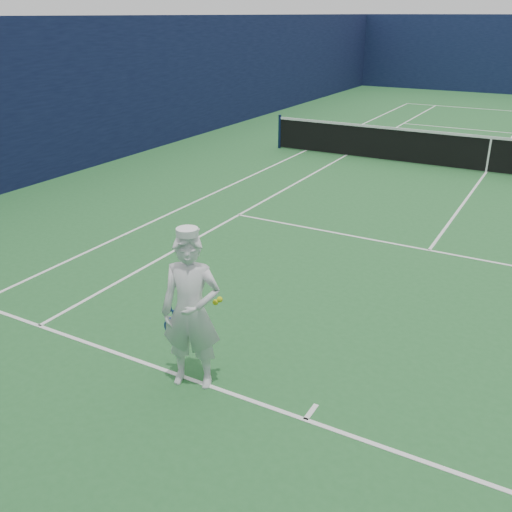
{
  "coord_description": "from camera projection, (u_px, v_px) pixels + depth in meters",
  "views": [
    {
      "loc": [
        1.96,
        -16.48,
        4.06
      ],
      "look_at": [
        -1.45,
        -10.39,
        1.08
      ],
      "focal_mm": 40.0,
      "sensor_mm": 36.0,
      "label": 1
    }
  ],
  "objects": [
    {
      "name": "ground",
      "position": [
        486.0,
        173.0,
        15.7
      ],
      "size": [
        80.0,
        80.0,
        0.0
      ],
      "primitive_type": "plane",
      "color": "#25632E",
      "rests_on": "ground"
    },
    {
      "name": "windscreen_fence",
      "position": [
        498.0,
        98.0,
        14.91
      ],
      "size": [
        20.12,
        36.12,
        4.0
      ],
      "color": "#10183C",
      "rests_on": "ground"
    },
    {
      "name": "court_markings",
      "position": [
        486.0,
        173.0,
        15.7
      ],
      "size": [
        11.03,
        23.83,
        0.01
      ],
      "color": "white",
      "rests_on": "ground"
    },
    {
      "name": "tennis_net",
      "position": [
        489.0,
        153.0,
        15.48
      ],
      "size": [
        12.88,
        0.09,
        1.07
      ],
      "color": "#141E4C",
      "rests_on": "ground"
    },
    {
      "name": "tennis_player",
      "position": [
        191.0,
        311.0,
        6.44
      ],
      "size": [
        0.88,
        0.65,
        1.95
      ],
      "rotation": [
        0.0,
        0.0,
        0.33
      ],
      "color": "white",
      "rests_on": "ground"
    }
  ]
}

